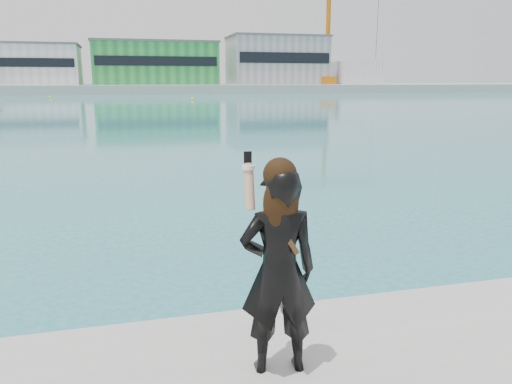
{
  "coord_description": "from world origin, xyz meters",
  "views": [
    {
      "loc": [
        -0.51,
        -3.69,
        3.14
      ],
      "look_at": [
        0.61,
        0.57,
        2.15
      ],
      "focal_mm": 35.0,
      "sensor_mm": 36.0,
      "label": 1
    }
  ],
  "objects_px": {
    "woman": "(278,265)",
    "dock_crane": "(332,33)",
    "buoy_extra": "(51,98)",
    "buoy_near": "(193,100)"
  },
  "relations": [
    {
      "from": "buoy_extra",
      "to": "woman",
      "type": "xyz_separation_m",
      "value": [
        13.35,
        -92.21,
        1.71
      ]
    },
    {
      "from": "buoy_extra",
      "to": "woman",
      "type": "height_order",
      "value": "woman"
    },
    {
      "from": "buoy_extra",
      "to": "buoy_near",
      "type": "bearing_deg",
      "value": -33.36
    },
    {
      "from": "buoy_near",
      "to": "buoy_extra",
      "type": "bearing_deg",
      "value": 146.64
    },
    {
      "from": "buoy_near",
      "to": "dock_crane",
      "type": "bearing_deg",
      "value": 46.48
    },
    {
      "from": "dock_crane",
      "to": "buoy_extra",
      "type": "distance_m",
      "value": 73.97
    },
    {
      "from": "buoy_extra",
      "to": "dock_crane",
      "type": "bearing_deg",
      "value": 24.41
    },
    {
      "from": "dock_crane",
      "to": "woman",
      "type": "bearing_deg",
      "value": -113.3
    },
    {
      "from": "dock_crane",
      "to": "woman",
      "type": "height_order",
      "value": "dock_crane"
    },
    {
      "from": "woman",
      "to": "dock_crane",
      "type": "bearing_deg",
      "value": -106.9
    }
  ]
}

